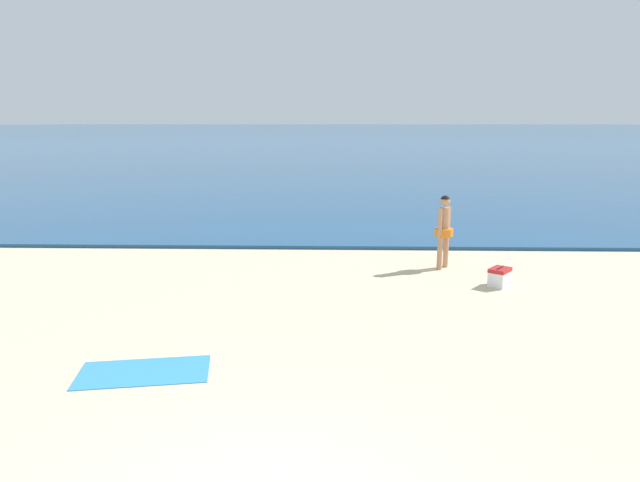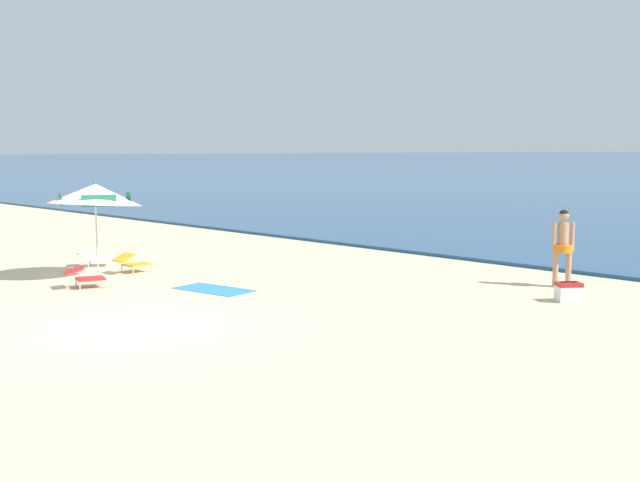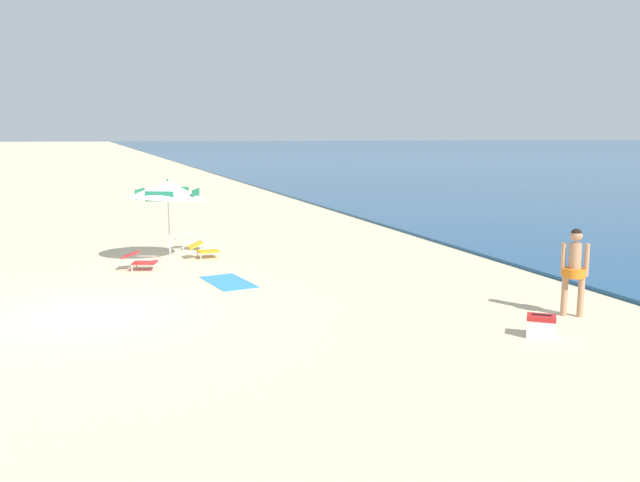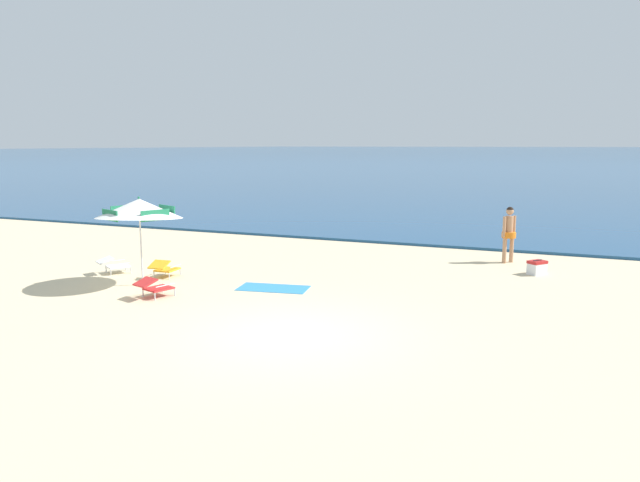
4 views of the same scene
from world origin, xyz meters
name	(u,v)px [view 2 (image 2 of 4)]	position (x,y,z in m)	size (l,w,h in m)	color
ground_plane	(134,328)	(0.00, 0.00, 0.00)	(800.00, 800.00, 0.00)	beige
beach_umbrella_striped_main	(95,194)	(-5.35, 2.22, 2.04)	(2.75, 2.77, 2.37)	silver
lounge_chair_under_umbrella	(95,256)	(-7.06, 3.07, 0.28)	(0.91, 1.00, 0.50)	white
lounge_chair_beside_umbrella	(132,262)	(-5.39, 3.20, 0.28)	(0.62, 0.91, 0.51)	gold
lounge_chair_facing_sea	(85,276)	(-4.26, 1.31, 0.28)	(0.77, 0.98, 0.50)	red
person_standing_near_shore	(563,242)	(3.24, 9.10, 1.02)	(0.43, 0.43, 1.76)	tan
cooler_box	(568,292)	(4.19, 7.62, 0.20)	(0.58, 0.61, 0.43)	white
beach_towel	(214,289)	(-2.01, 3.24, 0.01)	(0.90, 1.80, 0.01)	#3384BC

